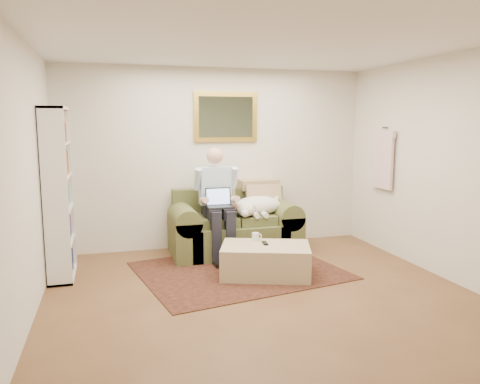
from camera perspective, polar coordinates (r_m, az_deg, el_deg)
name	(u,v)px	position (r m, az deg, el deg)	size (l,w,h in m)	color
room_shell	(263,174)	(4.80, 2.77, 2.21)	(4.51, 5.00, 2.61)	brown
rug	(239,270)	(5.88, -0.12, -9.53)	(2.35, 1.88, 0.01)	black
sofa	(234,232)	(6.59, -0.73, -4.84)	(1.77, 0.90, 1.06)	brown
seated_man	(218,204)	(6.28, -2.68, -1.42)	(0.58, 0.83, 1.49)	#8CB2D8
laptop	(219,202)	(6.21, -2.54, -1.20)	(0.34, 0.27, 0.25)	black
sleeping_dog	(258,206)	(6.52, 2.17, -1.66)	(0.73, 0.46, 0.27)	white
ottoman	(266,261)	(5.65, 3.13, -8.35)	(1.04, 0.66, 0.38)	tan
coffee_mug	(255,237)	(5.79, 1.89, -5.47)	(0.08, 0.08, 0.10)	white
tv_remote	(265,243)	(5.65, 3.06, -6.24)	(0.05, 0.15, 0.02)	black
bookshelf	(58,194)	(5.86, -21.29, -0.18)	(0.28, 0.80, 2.00)	white
wall_mirror	(226,117)	(6.85, -1.74, 9.13)	(0.94, 0.04, 0.72)	gold
hanging_shirt	(382,156)	(6.88, 16.98, 4.17)	(0.06, 0.52, 0.90)	#F5CACF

